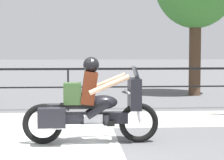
% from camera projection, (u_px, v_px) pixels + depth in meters
% --- Properties ---
extents(ground_plane, '(120.00, 120.00, 0.00)m').
position_uv_depth(ground_plane, '(62.00, 154.00, 7.14)').
color(ground_plane, '#565659').
extents(sidewalk_band, '(44.00, 2.40, 0.01)m').
position_uv_depth(sidewalk_band, '(67.00, 120.00, 10.52)').
color(sidewalk_band, '#A8A59E').
rests_on(sidewalk_band, ground).
extents(crosswalk_band, '(3.74, 6.00, 0.01)m').
position_uv_depth(crosswalk_band, '(7.00, 158.00, 6.88)').
color(crosswalk_band, silver).
rests_on(crosswalk_band, ground).
extents(fence_railing, '(36.00, 0.05, 1.19)m').
position_uv_depth(fence_railing, '(68.00, 77.00, 12.06)').
color(fence_railing, black).
rests_on(fence_railing, ground).
extents(motorcycle, '(2.48, 0.76, 1.58)m').
position_uv_depth(motorcycle, '(90.00, 106.00, 7.92)').
color(motorcycle, black).
rests_on(motorcycle, ground).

